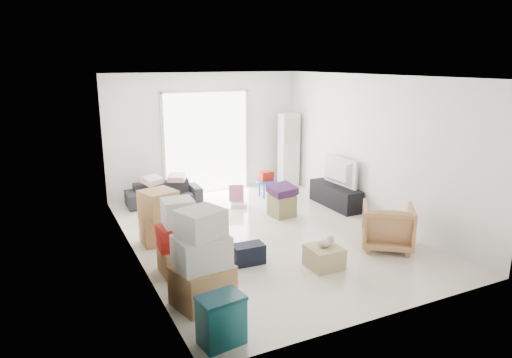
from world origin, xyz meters
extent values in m
cube|color=beige|center=(0.00, 0.00, -0.12)|extent=(4.50, 6.00, 0.24)
cube|color=white|center=(0.00, 0.00, 2.82)|extent=(4.50, 6.00, 0.24)
cube|color=white|center=(0.00, 3.12, 1.35)|extent=(4.50, 0.24, 2.70)
cube|color=white|center=(0.00, -3.12, 1.35)|extent=(4.50, 0.24, 2.70)
cube|color=white|center=(-2.37, 0.00, 1.35)|extent=(0.24, 6.00, 2.70)
cube|color=white|center=(2.37, 0.00, 1.35)|extent=(0.24, 6.00, 2.70)
cube|color=white|center=(0.00, 2.98, 1.15)|extent=(2.00, 0.01, 2.30)
cube|color=silver|center=(-1.00, 2.97, 1.15)|extent=(0.06, 0.04, 2.30)
cube|color=silver|center=(1.00, 2.97, 1.15)|extent=(0.06, 0.04, 2.30)
cube|color=silver|center=(0.00, 2.97, 2.30)|extent=(2.10, 0.04, 0.06)
cube|color=silver|center=(1.95, 2.65, 0.88)|extent=(0.45, 0.30, 1.75)
cube|color=black|center=(2.00, 0.77, 0.23)|extent=(0.41, 1.35, 0.45)
imported|color=black|center=(2.00, 0.77, 0.52)|extent=(0.62, 1.03, 0.13)
imported|color=#232327|center=(-1.16, 2.50, 0.30)|extent=(1.56, 0.49, 0.61)
cube|color=#F7B4C8|center=(-1.40, 2.48, 0.67)|extent=(0.53, 0.50, 0.13)
cube|color=#F7B4C8|center=(-0.87, 2.50, 0.67)|extent=(0.46, 0.43, 0.13)
imported|color=#AB7B4C|center=(1.46, -1.40, 0.40)|extent=(1.06, 1.05, 0.80)
cube|color=#135459|center=(-1.90, -2.65, 0.13)|extent=(0.50, 0.38, 0.26)
cube|color=#135459|center=(-1.90, -2.65, 0.39)|extent=(0.50, 0.38, 0.26)
cube|color=#0C333D|center=(-1.90, -2.65, 0.53)|extent=(0.52, 0.40, 0.04)
cube|color=#996F45|center=(-1.80, -1.78, 0.25)|extent=(0.79, 0.71, 0.50)
cube|color=silver|center=(-1.80, -1.78, 0.70)|extent=(0.66, 0.56, 0.39)
cube|color=silver|center=(-1.80, -1.78, 1.06)|extent=(0.62, 0.59, 0.34)
cube|color=#996F45|center=(-1.80, -0.82, 0.20)|extent=(0.55, 0.55, 0.39)
cube|color=red|center=(-1.80, -0.82, 0.48)|extent=(0.61, 0.43, 0.18)
cube|color=red|center=(-1.80, -0.82, 0.64)|extent=(0.60, 0.42, 0.16)
cube|color=silver|center=(-1.80, -0.82, 0.91)|extent=(0.43, 0.41, 0.37)
cube|color=#996F45|center=(-1.77, 0.43, 0.22)|extent=(0.61, 0.51, 0.43)
cube|color=#996F45|center=(-1.77, 0.43, 0.66)|extent=(0.64, 0.64, 0.46)
cube|color=#996F45|center=(-1.42, 0.44, 0.16)|extent=(0.52, 0.52, 0.31)
cube|color=black|center=(-0.80, -0.96, 0.15)|extent=(0.48, 0.30, 0.30)
cube|color=#8A8250|center=(0.70, 0.70, 0.21)|extent=(0.46, 0.46, 0.42)
cube|color=#3D1B45|center=(0.70, 0.70, 0.49)|extent=(0.49, 0.49, 0.14)
cylinder|color=blue|center=(1.01, 1.99, 0.37)|extent=(0.45, 0.45, 0.04)
cylinder|color=blue|center=(1.12, 2.11, 0.17)|extent=(0.04, 0.04, 0.35)
cylinder|color=blue|center=(0.90, 2.11, 0.17)|extent=(0.04, 0.04, 0.35)
cylinder|color=blue|center=(0.90, 1.88, 0.17)|extent=(0.04, 0.04, 0.35)
cylinder|color=blue|center=(1.12, 1.88, 0.17)|extent=(0.04, 0.04, 0.35)
cube|color=red|center=(1.01, 1.99, 0.49)|extent=(0.28, 0.22, 0.20)
cube|color=silver|center=(0.18, 1.60, 0.04)|extent=(0.42, 0.39, 0.08)
cube|color=#C06385|center=(0.18, 1.73, 0.26)|extent=(0.30, 0.16, 0.36)
cube|color=tan|center=(0.15, -1.56, 0.16)|extent=(0.48, 0.48, 0.31)
ellipsoid|color=#B2ADA8|center=(0.15, -1.56, 0.37)|extent=(0.22, 0.15, 0.12)
cube|color=red|center=(0.15, -1.56, 0.38)|extent=(0.16, 0.14, 0.03)
sphere|color=#B2ADA8|center=(0.27, -1.53, 0.40)|extent=(0.11, 0.11, 0.11)
camera|label=1|loc=(-3.44, -6.67, 2.93)|focal=32.00mm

